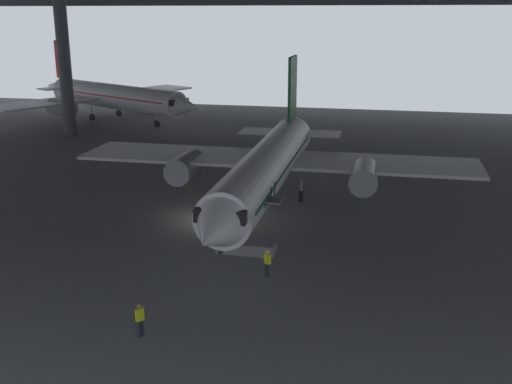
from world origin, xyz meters
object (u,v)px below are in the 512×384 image
object	(u,v)px
airplane_main	(268,165)
airplane_distant	(112,96)
crew_worker_by_stairs	(267,262)
crew_worker_near_nose	(140,318)
boarding_stairs	(247,241)

from	to	relation	value
airplane_main	airplane_distant	world-z (taller)	airplane_main
crew_worker_by_stairs	airplane_distant	distance (m)	56.47
crew_worker_near_nose	airplane_distant	bearing A→B (deg)	116.04
boarding_stairs	crew_worker_near_nose	xyz separation A→B (m)	(-2.46, -11.14, 0.24)
crew_worker_by_stairs	boarding_stairs	bearing A→B (deg)	119.63
airplane_main	crew_worker_near_nose	world-z (taller)	airplane_main
crew_worker_near_nose	crew_worker_by_stairs	size ratio (longest dim) A/B	1.02
boarding_stairs	airplane_main	bearing A→B (deg)	93.33
boarding_stairs	airplane_distant	world-z (taller)	airplane_distant
airplane_main	airplane_distant	xyz separation A→B (m)	(-28.67, 34.32, -0.03)
boarding_stairs	airplane_distant	bearing A→B (deg)	123.81
crew_worker_near_nose	airplane_distant	world-z (taller)	airplane_distant
boarding_stairs	crew_worker_near_nose	distance (m)	11.41
crew_worker_near_nose	boarding_stairs	bearing A→B (deg)	77.57
crew_worker_by_stairs	airplane_distant	world-z (taller)	airplane_distant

